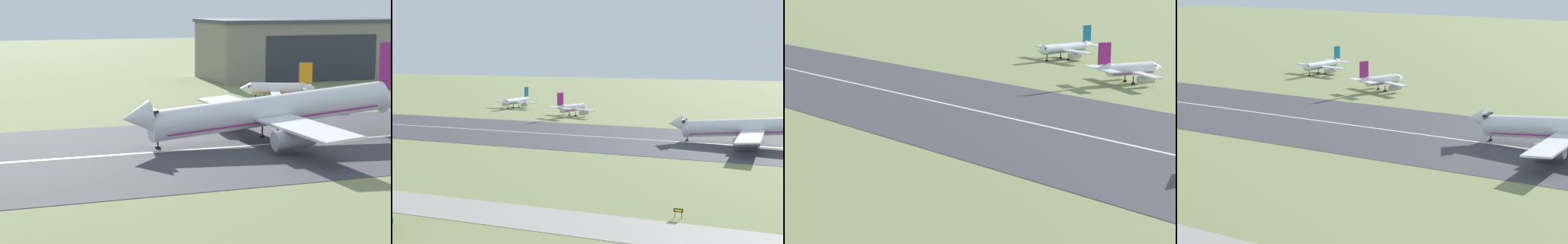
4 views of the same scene
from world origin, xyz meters
The scene contains 5 objects.
runway_strip centered at (0.00, 100.89, 0.03)m, with size 515.28×49.07×0.06m, color #3D3D42.
runway_centreline centered at (0.00, 100.89, 0.07)m, with size 463.75×0.70×0.01m, color silver.
hangar_building centered at (85.37, 192.23, 8.46)m, with size 57.49×25.43×16.87m.
airplane_landing centered at (34.39, 103.72, 4.78)m, with size 50.51×47.04×15.26m.
airplane_parked_west centered at (55.43, 146.31, 2.78)m, with size 17.43×18.27×8.65m.
Camera 1 is at (-17.54, -4.18, 22.10)m, focal length 70.00 mm.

